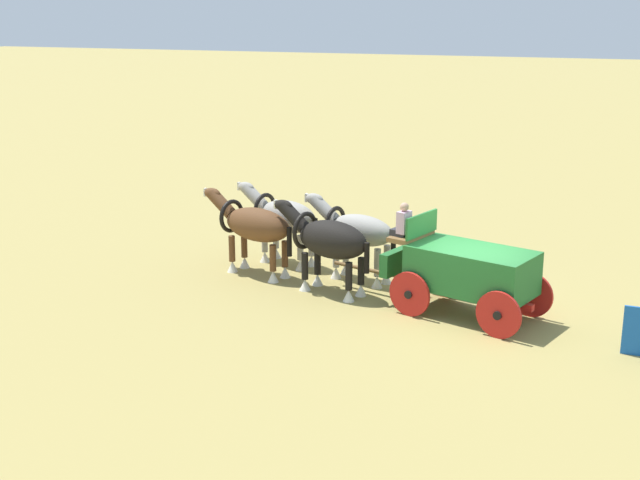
{
  "coord_description": "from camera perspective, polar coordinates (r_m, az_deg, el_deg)",
  "views": [
    {
      "loc": [
        -3.71,
        19.46,
        7.3
      ],
      "look_at": [
        4.34,
        -1.11,
        1.2
      ],
      "focal_mm": 47.76,
      "sensor_mm": 36.0,
      "label": 1
    }
  ],
  "objects": [
    {
      "name": "ground_plane",
      "position": [
        21.12,
        9.96,
        -5.03
      ],
      "size": [
        220.0,
        220.0,
        0.0
      ],
      "primitive_type": "plane",
      "color": "#9E8C4C"
    },
    {
      "name": "show_wagon",
      "position": [
        20.81,
        9.76,
        -2.0
      ],
      "size": [
        5.84,
        2.73,
        2.66
      ],
      "color": "#236B2D",
      "rests_on": "ground"
    },
    {
      "name": "draft_horse_rear_near",
      "position": [
        22.08,
        0.59,
        -0.05
      ],
      "size": [
        3.03,
        1.52,
        2.28
      ],
      "color": "black",
      "rests_on": "ground"
    },
    {
      "name": "draft_horse_lead_near",
      "position": [
        23.69,
        -4.45,
        0.95
      ],
      "size": [
        3.14,
        1.5,
        2.26
      ],
      "color": "brown",
      "rests_on": "ground"
    },
    {
      "name": "draft_horse_lead_off",
      "position": [
        24.65,
        -2.44,
        1.49
      ],
      "size": [
        2.92,
        1.43,
        2.24
      ],
      "color": "#9E998E",
      "rests_on": "ground"
    },
    {
      "name": "draft_horse_rear_off",
      "position": [
        23.12,
        2.48,
        0.54
      ],
      "size": [
        2.93,
        1.36,
        2.24
      ],
      "color": "#9E998E",
      "rests_on": "ground"
    }
  ]
}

